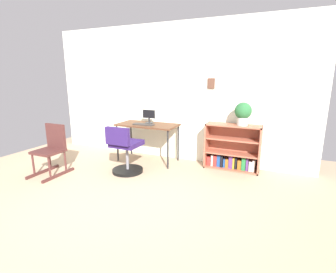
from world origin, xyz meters
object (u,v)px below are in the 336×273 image
at_px(rocking_chair, 52,149).
at_px(potted_plant_on_shelf, 243,113).
at_px(desk, 148,127).
at_px(office_chair, 125,152).
at_px(keyboard, 144,124).
at_px(bookshelf_low, 232,150).
at_px(monitor, 149,116).

bearing_deg(rocking_chair, potted_plant_on_shelf, 26.25).
height_order(desk, office_chair, office_chair).
relative_size(desk, potted_plant_on_shelf, 2.96).
bearing_deg(rocking_chair, keyboard, 44.96).
bearing_deg(office_chair, bookshelf_low, 30.72).
bearing_deg(monitor, office_chair, -91.76).
xyz_separation_m(keyboard, bookshelf_low, (1.57, 0.34, -0.39)).
height_order(desk, keyboard, keyboard).
relative_size(desk, keyboard, 2.82).
bearing_deg(bookshelf_low, desk, -171.60).
xyz_separation_m(monitor, office_chair, (-0.02, -0.80, -0.49)).
bearing_deg(monitor, bookshelf_low, 5.15).
xyz_separation_m(keyboard, office_chair, (-0.01, -0.61, -0.37)).
height_order(desk, bookshelf_low, bookshelf_low).
xyz_separation_m(keyboard, rocking_chair, (-1.11, -1.11, -0.30)).
xyz_separation_m(desk, potted_plant_on_shelf, (1.69, 0.18, 0.35)).
bearing_deg(office_chair, keyboard, 88.67).
relative_size(rocking_chair, potted_plant_on_shelf, 2.15).
xyz_separation_m(desk, office_chair, (-0.04, -0.71, -0.30)).
distance_m(monitor, keyboard, 0.23).
xyz_separation_m(monitor, potted_plant_on_shelf, (1.70, 0.09, 0.16)).
bearing_deg(bookshelf_low, rocking_chair, -151.68).
relative_size(desk, office_chair, 1.38).
distance_m(desk, office_chair, 0.78).
distance_m(desk, potted_plant_on_shelf, 1.73).
xyz_separation_m(monitor, bookshelf_low, (1.56, 0.14, -0.51)).
xyz_separation_m(office_chair, rocking_chair, (-1.10, -0.50, 0.06)).
height_order(monitor, rocking_chair, monitor).
height_order(keyboard, bookshelf_low, bookshelf_low).
distance_m(keyboard, rocking_chair, 1.60).
relative_size(monitor, rocking_chair, 0.31).
bearing_deg(potted_plant_on_shelf, rocking_chair, -153.75).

